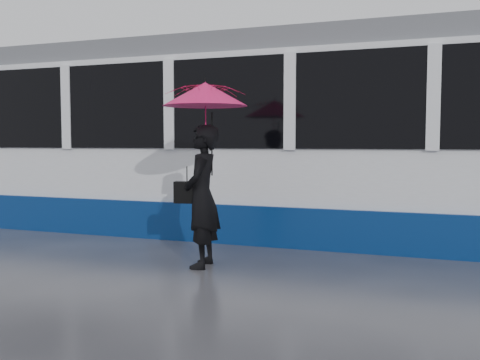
% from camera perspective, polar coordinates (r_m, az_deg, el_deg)
% --- Properties ---
extents(ground, '(90.00, 90.00, 0.00)m').
position_cam_1_polar(ground, '(7.07, -0.23, -8.99)').
color(ground, '#2C2C31').
rests_on(ground, ground).
extents(rails, '(34.00, 1.51, 0.02)m').
position_cam_1_polar(rails, '(9.41, 5.09, -5.67)').
color(rails, '#3F3D38').
rests_on(rails, ground).
extents(tram, '(26.00, 2.56, 3.35)m').
position_cam_1_polar(tram, '(10.54, -11.66, 4.20)').
color(tram, white).
rests_on(tram, ground).
extents(woman, '(0.55, 0.73, 1.82)m').
position_cam_1_polar(woman, '(6.81, -4.07, -1.75)').
color(woman, black).
rests_on(woman, ground).
extents(umbrella, '(1.24, 1.24, 1.23)m').
position_cam_1_polar(umbrella, '(6.77, -3.73, 7.38)').
color(umbrella, '#EB137B').
rests_on(umbrella, ground).
extents(handbag, '(0.34, 0.20, 0.46)m').
position_cam_1_polar(handbag, '(6.92, -5.67, -1.31)').
color(handbag, black).
rests_on(handbag, ground).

